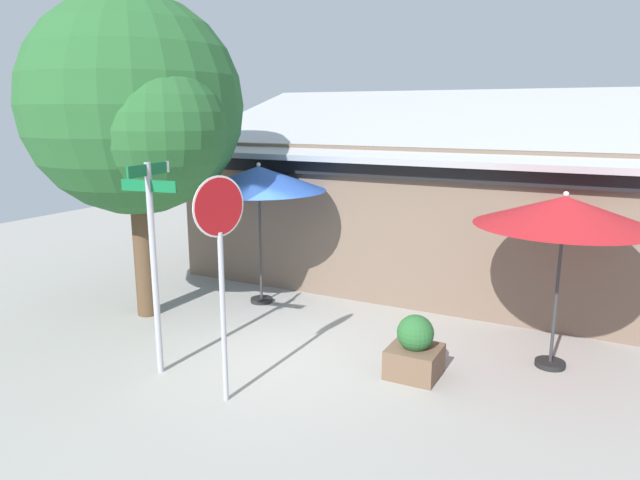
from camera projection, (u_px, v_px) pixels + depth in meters
name	position (u px, v px, depth m)	size (l,w,h in m)	color
ground_plane	(277.00, 354.00, 9.15)	(28.00, 28.00, 0.10)	#9E9B93
cafe_building	(415.00, 206.00, 13.05)	(9.90, 5.29, 4.28)	#705B4C
street_sign_post	(153.00, 248.00, 8.01)	(0.86, 0.92, 3.07)	#A8AAB2
stop_sign	(220.00, 248.00, 7.14)	(0.22, 0.74, 2.98)	#A8AAB2
patio_umbrella_royal_blue_left	(259.00, 179.00, 10.95)	(2.60, 2.60, 2.79)	black
patio_umbrella_crimson_center	(564.00, 212.00, 8.08)	(2.51, 2.51, 2.65)	black
shade_tree	(138.00, 109.00, 9.85)	(4.01, 3.81, 5.75)	brown
sidewalk_planter	(415.00, 350.00, 8.22)	(0.72, 0.72, 0.92)	brown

